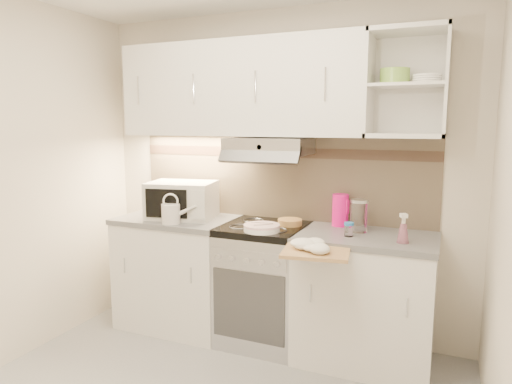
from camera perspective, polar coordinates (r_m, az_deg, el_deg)
room_shell at (r=2.62m, az=-4.97°, el=8.16°), size 3.04×2.84×2.52m
base_cabinet_left at (r=3.84m, az=-9.60°, el=-10.00°), size 0.90×0.60×0.86m
worktop_left at (r=3.72m, az=-9.77°, el=-3.41°), size 0.92×0.62×0.04m
base_cabinet_right at (r=3.32m, az=13.42°, el=-13.13°), size 0.90×0.60×0.86m
worktop_right at (r=3.18m, az=13.70°, el=-5.57°), size 0.92×0.62×0.04m
electric_range at (r=3.50m, az=1.00°, el=-11.36°), size 0.60×0.60×0.90m
microwave at (r=3.67m, az=-9.26°, el=-0.98°), size 0.57×0.47×0.29m
watering_can at (r=3.47m, az=-10.46°, el=-2.56°), size 0.26×0.15×0.23m
plate_stack at (r=3.19m, az=0.73°, el=-4.49°), size 0.25×0.25×0.05m
bread_loaf at (r=3.38m, az=4.26°, el=-3.78°), size 0.18×0.18×0.04m
pink_pitcher at (r=3.39m, az=10.50°, el=-2.22°), size 0.13×0.12×0.24m
glass_jar at (r=3.22m, az=12.74°, el=-2.91°), size 0.12×0.12×0.23m
spice_jar at (r=3.10m, az=11.53°, el=-4.57°), size 0.06×0.06×0.09m
spray_bottle at (r=3.01m, az=17.93°, el=-4.61°), size 0.08×0.08×0.20m
cutting_board at (r=2.83m, az=7.56°, el=-7.35°), size 0.45×0.42×0.02m
dish_towel at (r=2.80m, az=7.25°, el=-6.51°), size 0.28×0.24×0.07m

